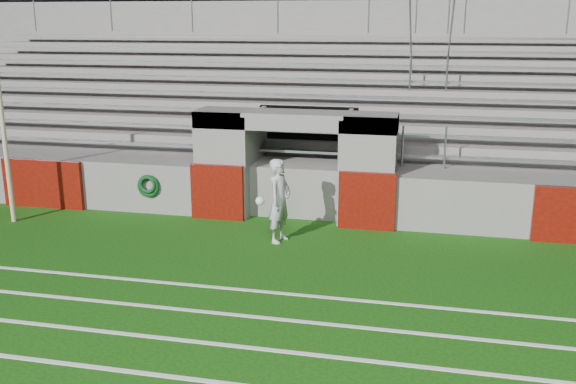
# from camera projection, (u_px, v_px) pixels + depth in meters

# --- Properties ---
(ground) EXTENTS (90.00, 90.00, 0.00)m
(ground) POSITION_uv_depth(u_px,v_px,m) (258.00, 270.00, 12.47)
(ground) COLOR #13460B
(ground) RESTS_ON ground
(field_post) EXTENTS (0.11, 0.11, 3.49)m
(field_post) POSITION_uv_depth(u_px,v_px,m) (6.00, 150.00, 14.99)
(field_post) COLOR #C6B693
(field_post) RESTS_ON ground
(stadium_structure) EXTENTS (26.00, 8.48, 5.42)m
(stadium_structure) POSITION_uv_depth(u_px,v_px,m) (325.00, 128.00, 19.59)
(stadium_structure) COLOR slate
(stadium_structure) RESTS_ON ground
(goalkeeper_with_ball) EXTENTS (0.76, 0.76, 1.84)m
(goalkeeper_with_ball) POSITION_uv_depth(u_px,v_px,m) (279.00, 201.00, 13.83)
(goalkeeper_with_ball) COLOR #B7BBC2
(goalkeeper_with_ball) RESTS_ON ground
(hose_coil) EXTENTS (0.58, 0.15, 0.58)m
(hose_coil) POSITION_uv_depth(u_px,v_px,m) (148.00, 186.00, 15.79)
(hose_coil) COLOR #0B3811
(hose_coil) RESTS_ON ground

